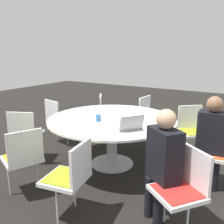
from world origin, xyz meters
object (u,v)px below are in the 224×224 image
Objects in this scene: cell_phone at (127,119)px; person_1 at (212,135)px; chair_7 at (23,155)px; handbag at (132,127)px; chair_2 at (193,127)px; person_0 at (163,158)px; chair_4 at (107,112)px; laptop at (130,126)px; chair_8 at (71,174)px; chair_6 at (25,131)px; chair_0 at (183,185)px; chair_5 at (58,117)px; chair_3 at (150,114)px; coffee_cup at (98,118)px.

person_1 is at bearing 91.33° from cell_phone.
chair_7 reaches higher than handbag.
chair_2 is 1.83m from person_0.
person_0 reaches higher than chair_7.
chair_4 is 2.00m from laptop.
chair_8 is at bearing -8.55° from chair_4.
chair_4 and chair_6 have the same top height.
cell_phone is (0.03, -1.21, 0.05)m from person_1.
chair_0 is 3.00m from chair_4.
chair_5 is (0.71, -2.34, 0.00)m from chair_2.
cell_phone is (1.30, 0.17, 0.24)m from chair_3.
chair_0 is 2.98m from chair_5.
coffee_cup is at bearing -44.44° from cell_phone.
chair_7 is 0.71× the size of person_0.
chair_6 is 1.62m from cell_phone.
chair_7 is 1.00× the size of chair_8.
chair_5 is 1.00× the size of chair_6.
chair_3 is at bearing -128.67° from laptop.
chair_2 is 2.72m from chair_6.
chair_4 is (-0.16, -1.80, 0.00)m from chair_2.
chair_7 is 2.81m from handbag.
chair_7 is 2.13× the size of laptop.
person_0 is (2.24, 1.09, 0.19)m from chair_3.
chair_3 is 0.71× the size of person_0.
chair_5 is 0.71× the size of person_0.
chair_6 and chair_7 have the same top height.
chair_7 reaches higher than coffee_cup.
chair_5 is at bearing -7.60° from person_1.
chair_4 is at bearing -45.54° from handbag.
chair_8 is at bearing 14.34° from handbag.
chair_5 is at bearing -24.06° from chair_2.
chair_8 is 2.13× the size of laptop.
chair_8 is at bearing -49.79° from chair_6.
chair_3 is at bearing 32.53° from chair_6.
person_1 is (1.27, 1.38, 0.19)m from chair_3.
chair_4 is at bearing 31.22° from chair_7.
chair_6 is 1.22m from coffee_cup.
chair_6 is at bearing -69.46° from coffee_cup.
chair_8 is (2.45, 1.12, 0.00)m from chair_4.
chair_4 is at bearing -152.02° from coffee_cup.
handbag is at bearing 44.06° from chair_6.
chair_2 is 2.68m from chair_7.
laptop is 4.08× the size of coffee_cup.
chair_4 reaches higher than coffee_cup.
chair_2 is at bearing 70.73° from chair_3.
person_0 is at bearing 33.12° from handbag.
cell_phone is at bearing 12.21° from chair_3.
chair_3 reaches higher than coffee_cup.
chair_0 is 1.09m from laptop.
person_0 is at bearing 19.04° from chair_0.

